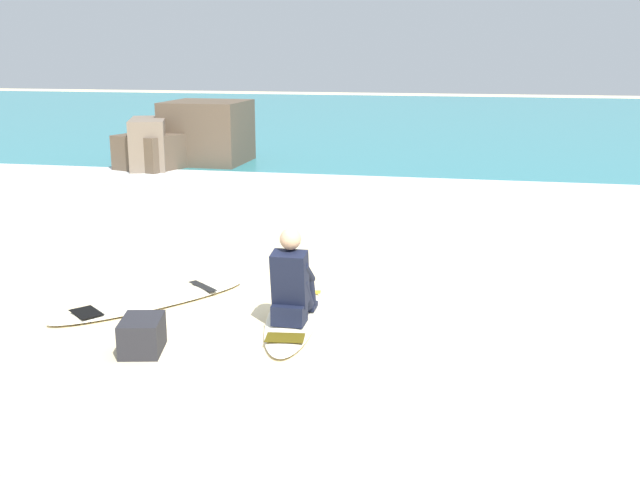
# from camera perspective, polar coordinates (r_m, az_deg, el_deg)

# --- Properties ---
(ground_plane) EXTENTS (80.00, 80.00, 0.00)m
(ground_plane) POSITION_cam_1_polar(r_m,az_deg,el_deg) (7.47, -2.04, -6.94)
(ground_plane) COLOR beige
(sea) EXTENTS (80.00, 28.00, 0.10)m
(sea) POSITION_cam_1_polar(r_m,az_deg,el_deg) (28.75, 8.28, 8.93)
(sea) COLOR teal
(sea) RESTS_ON ground
(breaking_foam) EXTENTS (80.00, 0.90, 0.11)m
(breaking_foam) POSITION_cam_1_polar(r_m,az_deg,el_deg) (15.20, 5.13, 4.26)
(breaking_foam) COLOR white
(breaking_foam) RESTS_ON ground
(surfboard_main) EXTENTS (0.81, 2.32, 0.08)m
(surfboard_main) POSITION_cam_1_polar(r_m,az_deg,el_deg) (7.75, -2.06, -5.85)
(surfboard_main) COLOR #EFE5C6
(surfboard_main) RESTS_ON ground
(surfer_seated) EXTENTS (0.37, 0.70, 0.95)m
(surfer_seated) POSITION_cam_1_polar(r_m,az_deg,el_deg) (7.41, -2.15, -3.55)
(surfer_seated) COLOR black
(surfer_seated) RESTS_ON surfboard_main
(surfboard_spare_near) EXTENTS (1.86, 2.10, 0.08)m
(surfboard_spare_near) POSITION_cam_1_polar(r_m,az_deg,el_deg) (8.36, -12.79, -4.69)
(surfboard_spare_near) COLOR #EFE5C6
(surfboard_spare_near) RESTS_ON ground
(rock_outcrop_distant) EXTENTS (2.58, 2.88, 1.52)m
(rock_outcrop_distant) POSITION_cam_1_polar(r_m,az_deg,el_deg) (17.48, -10.16, 7.44)
(rock_outcrop_distant) COLOR brown
(rock_outcrop_distant) RESTS_ON ground
(beach_bag) EXTENTS (0.46, 0.55, 0.32)m
(beach_bag) POSITION_cam_1_polar(r_m,az_deg,el_deg) (7.08, -13.47, -7.20)
(beach_bag) COLOR #232328
(beach_bag) RESTS_ON ground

